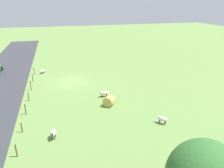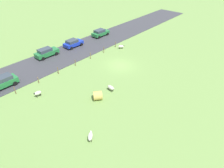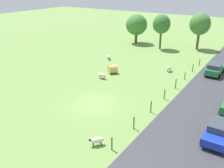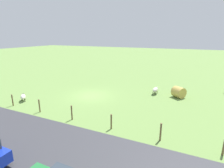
{
  "view_description": "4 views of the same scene",
  "coord_description": "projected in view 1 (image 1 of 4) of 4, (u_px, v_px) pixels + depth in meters",
  "views": [
    {
      "loc": [
        2.04,
        31.48,
        11.76
      ],
      "look_at": [
        -5.13,
        5.05,
        1.06
      ],
      "focal_mm": 34.23,
      "sensor_mm": 36.0,
      "label": 1
    },
    {
      "loc": [
        -18.55,
        23.1,
        16.54
      ],
      "look_at": [
        -3.87,
        6.56,
        1.23
      ],
      "focal_mm": 30.84,
      "sensor_mm": 36.0,
      "label": 2
    },
    {
      "loc": [
        14.48,
        -18.78,
        12.23
      ],
      "look_at": [
        -0.15,
        3.66,
        1.05
      ],
      "focal_mm": 39.65,
      "sensor_mm": 36.0,
      "label": 3
    },
    {
      "loc": [
        16.5,
        10.26,
        6.76
      ],
      "look_at": [
        -3.28,
        1.16,
        0.71
      ],
      "focal_mm": 28.3,
      "sensor_mm": 36.0,
      "label": 4
    }
  ],
  "objects": [
    {
      "name": "fence_post_4",
      "position": [
        25.0,
        109.0,
        23.49
      ],
      "size": [
        0.12,
        0.12,
        1.24
      ],
      "primitive_type": "cylinder",
      "color": "brown",
      "rests_on": "ground_plane"
    },
    {
      "name": "sheep_0",
      "position": [
        53.0,
        133.0,
        19.37
      ],
      "size": [
        0.65,
        1.1,
        0.84
      ],
      "color": "beige",
      "rests_on": "ground_plane"
    },
    {
      "name": "fence_post_5",
      "position": [
        22.0,
        127.0,
        20.3
      ],
      "size": [
        0.12,
        0.12,
        1.03
      ],
      "primitive_type": "cylinder",
      "color": "brown",
      "rests_on": "ground_plane"
    },
    {
      "name": "fence_post_3",
      "position": [
        28.0,
        96.0,
        26.72
      ],
      "size": [
        0.12,
        0.12,
        1.17
      ],
      "primitive_type": "cylinder",
      "color": "brown",
      "rests_on": "ground_plane"
    },
    {
      "name": "fence_post_2",
      "position": [
        31.0,
        86.0,
        29.92
      ],
      "size": [
        0.12,
        0.12,
        1.25
      ],
      "primitive_type": "cylinder",
      "color": "brown",
      "rests_on": "ground_plane"
    },
    {
      "name": "fence_post_1",
      "position": [
        33.0,
        78.0,
        33.15
      ],
      "size": [
        0.12,
        0.12,
        1.22
      ],
      "primitive_type": "cylinder",
      "color": "brown",
      "rests_on": "ground_plane"
    },
    {
      "name": "hay_bale_0",
      "position": [
        109.0,
        101.0,
        25.48
      ],
      "size": [
        1.67,
        1.66,
        1.21
      ],
      "primitive_type": "cylinder",
      "rotation": [
        1.57,
        0.0,
        2.48
      ],
      "color": "tan",
      "rests_on": "ground_plane"
    },
    {
      "name": "sheep_3",
      "position": [
        104.0,
        93.0,
        27.85
      ],
      "size": [
        1.32,
        0.64,
        0.81
      ],
      "color": "beige",
      "rests_on": "ground_plane"
    },
    {
      "name": "sheep_2",
      "position": [
        42.0,
        71.0,
        36.89
      ],
      "size": [
        1.13,
        1.19,
        0.72
      ],
      "color": "silver",
      "rests_on": "ground_plane"
    },
    {
      "name": "fence_post_6",
      "position": [
        16.0,
        151.0,
        17.06
      ],
      "size": [
        0.12,
        0.12,
        1.19
      ],
      "primitive_type": "cylinder",
      "color": "brown",
      "rests_on": "ground_plane"
    },
    {
      "name": "fence_post_0",
      "position": [
        34.0,
        71.0,
        36.38
      ],
      "size": [
        0.12,
        0.12,
        1.17
      ],
      "primitive_type": "cylinder",
      "color": "brown",
      "rests_on": "ground_plane"
    },
    {
      "name": "sheep_1",
      "position": [
        162.0,
        119.0,
        21.74
      ],
      "size": [
        1.06,
        1.14,
        0.78
      ],
      "color": "silver",
      "rests_on": "ground_plane"
    },
    {
      "name": "ground_plane",
      "position": [
        72.0,
        82.0,
        33.08
      ],
      "size": [
        160.0,
        160.0,
        0.0
      ],
      "primitive_type": "plane",
      "color": "#6B8E47"
    }
  ]
}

